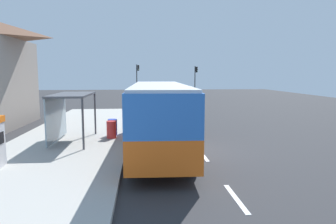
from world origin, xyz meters
TOP-DOWN VIEW (x-y plane):
  - ground_plane at (0.00, 14.00)m, footprint 56.00×92.00m
  - sidewalk_platform at (-6.40, 2.00)m, footprint 6.20×30.00m
  - lane_stripe_seg_0 at (0.25, -6.00)m, footprint 0.16×2.20m
  - lane_stripe_seg_1 at (0.25, -1.00)m, footprint 0.16×2.20m
  - lane_stripe_seg_2 at (0.25, 4.00)m, footprint 0.16×2.20m
  - lane_stripe_seg_3 at (0.25, 9.00)m, footprint 0.16×2.20m
  - lane_stripe_seg_4 at (0.25, 14.00)m, footprint 0.16×2.20m
  - lane_stripe_seg_5 at (0.25, 19.00)m, footprint 0.16×2.20m
  - lane_stripe_seg_6 at (0.25, 24.00)m, footprint 0.16×2.20m
  - lane_stripe_seg_7 at (0.25, 29.00)m, footprint 0.16×2.20m
  - bus at (-1.71, 0.14)m, footprint 2.82×11.08m
  - white_van at (2.20, 21.88)m, footprint 2.08×5.22m
  - sedan_near at (2.30, 40.43)m, footprint 1.93×4.44m
  - sedan_far at (2.30, 31.78)m, footprint 1.91×4.43m
  - recycling_bin_red at (-4.20, 2.33)m, footprint 0.52×0.52m
  - recycling_bin_blue at (-4.20, 3.03)m, footprint 0.52×0.52m
  - traffic_light_near_side at (5.50, 30.84)m, footprint 0.49×0.28m
  - traffic_light_far_side at (-3.10, 31.64)m, footprint 0.49×0.28m
  - bus_shelter at (-6.41, 1.70)m, footprint 1.80×4.00m

SIDE VIEW (x-z plane):
  - ground_plane at x=0.00m, z-range -0.04..0.00m
  - lane_stripe_seg_0 at x=0.25m, z-range 0.00..0.01m
  - lane_stripe_seg_1 at x=0.25m, z-range 0.00..0.01m
  - lane_stripe_seg_2 at x=0.25m, z-range 0.00..0.01m
  - lane_stripe_seg_3 at x=0.25m, z-range 0.00..0.01m
  - lane_stripe_seg_4 at x=0.25m, z-range 0.00..0.01m
  - lane_stripe_seg_5 at x=0.25m, z-range 0.00..0.01m
  - lane_stripe_seg_6 at x=0.25m, z-range 0.00..0.01m
  - lane_stripe_seg_7 at x=0.25m, z-range 0.00..0.01m
  - sidewalk_platform at x=-6.40m, z-range 0.00..0.18m
  - recycling_bin_red at x=-4.20m, z-range 0.18..1.13m
  - recycling_bin_blue at x=-4.20m, z-range 0.18..1.13m
  - sedan_near at x=2.30m, z-range 0.03..1.55m
  - sedan_far at x=2.30m, z-range 0.03..1.55m
  - white_van at x=2.20m, z-range 0.19..2.49m
  - bus at x=-1.71m, z-range 0.24..3.45m
  - bus_shelter at x=-6.41m, z-range 0.85..3.35m
  - traffic_light_near_side at x=5.50m, z-range 0.81..5.67m
  - traffic_light_far_side at x=-3.10m, z-range 0.84..5.94m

